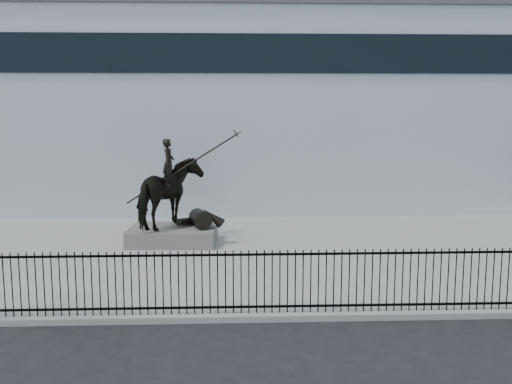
{
  "coord_description": "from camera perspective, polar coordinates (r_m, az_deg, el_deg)",
  "views": [
    {
      "loc": [
        0.29,
        -12.12,
        5.01
      ],
      "look_at": [
        1.07,
        6.0,
        2.29
      ],
      "focal_mm": 42.0,
      "sensor_mm": 36.0,
      "label": 1
    }
  ],
  "objects": [
    {
      "name": "ground",
      "position": [
        13.12,
        -3.65,
        -13.94
      ],
      "size": [
        120.0,
        120.0,
        0.0
      ],
      "primitive_type": "plane",
      "color": "black",
      "rests_on": "ground"
    },
    {
      "name": "plaza",
      "position": [
        19.75,
        -3.24,
        -5.96
      ],
      "size": [
        30.0,
        12.0,
        0.15
      ],
      "primitive_type": "cube",
      "color": "gray",
      "rests_on": "ground"
    },
    {
      "name": "building",
      "position": [
        32.13,
        -3.0,
        7.61
      ],
      "size": [
        44.0,
        14.0,
        9.0
      ],
      "primitive_type": "cube",
      "color": "silver",
      "rests_on": "ground"
    },
    {
      "name": "picket_fence",
      "position": [
        13.99,
        -3.58,
        -8.57
      ],
      "size": [
        22.1,
        0.1,
        1.5
      ],
      "color": "black",
      "rests_on": "plaza"
    },
    {
      "name": "statue_plinth",
      "position": [
        21.09,
        -7.93,
        -4.1
      ],
      "size": [
        3.1,
        2.22,
        0.56
      ],
      "primitive_type": "cube",
      "rotation": [
        0.0,
        0.0,
        -0.06
      ],
      "color": "#56544E",
      "rests_on": "plaza"
    },
    {
      "name": "equestrian_statue",
      "position": [
        20.82,
        -7.86,
        -0.2
      ],
      "size": [
        3.82,
        2.47,
        3.24
      ],
      "rotation": [
        0.0,
        0.0,
        -0.06
      ],
      "color": "black",
      "rests_on": "statue_plinth"
    }
  ]
}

